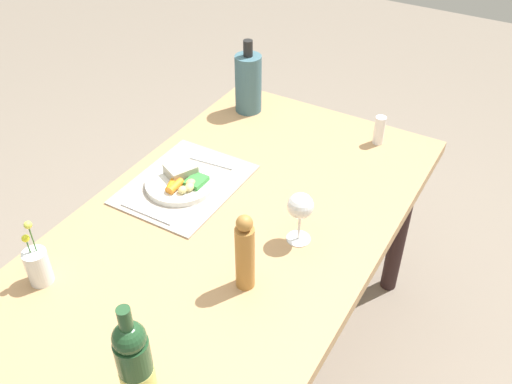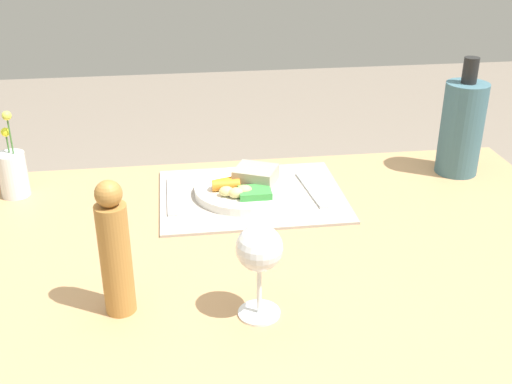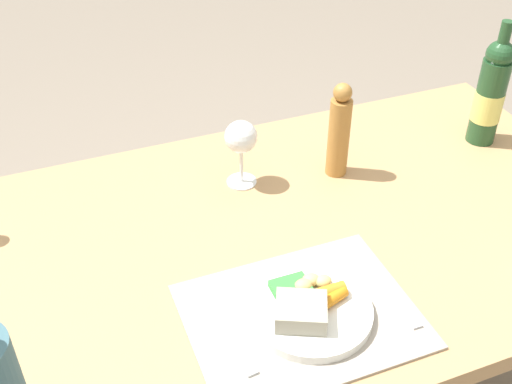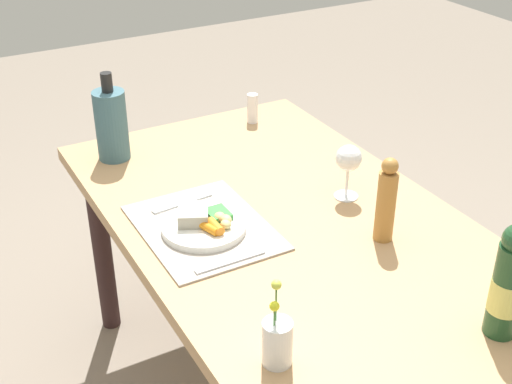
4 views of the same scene
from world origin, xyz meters
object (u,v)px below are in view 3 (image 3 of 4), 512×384
dining_table (292,261)px  pepper_mill (339,132)px  dinner_plate (309,308)px  wine_bottle (490,93)px  fork (230,336)px  wine_glass (241,139)px  knife (391,292)px

dining_table → pepper_mill: bearing=41.7°
dining_table → pepper_mill: (0.19, 0.16, 0.20)m
pepper_mill → dinner_plate: bearing=-123.1°
pepper_mill → wine_bottle: wine_bottle is taller
dining_table → fork: 0.33m
dining_table → wine_glass: (-0.04, 0.21, 0.20)m
dining_table → wine_bottle: bearing=15.0°
dinner_plate → pepper_mill: size_ratio=0.96×
wine_glass → wine_bottle: wine_bottle is taller
fork → wine_bottle: 0.91m
knife → wine_bottle: wine_bottle is taller
dinner_plate → wine_bottle: (0.67, 0.39, 0.11)m
wine_bottle → wine_glass: bearing=175.7°
dining_table → fork: bearing=-134.5°
pepper_mill → wine_glass: size_ratio=1.44×
dining_table → dinner_plate: 0.26m
dining_table → wine_bottle: size_ratio=4.77×
wine_glass → wine_bottle: (0.64, -0.05, 0.02)m
dinner_plate → fork: bearing=178.8°
dining_table → dinner_plate: dinner_plate is taller
fork → pepper_mill: size_ratio=0.79×
fork → pepper_mill: 0.57m
knife → pepper_mill: (0.09, 0.40, 0.10)m
pepper_mill → wine_bottle: size_ratio=0.74×
wine_bottle → pepper_mill: bearing=179.2°
wine_glass → dining_table: bearing=-79.5°
dinner_plate → knife: bearing=-2.5°
pepper_mill → wine_glass: bearing=169.2°
knife → wine_bottle: 0.65m
knife → dining_table: bearing=111.9°
pepper_mill → wine_glass: 0.23m
dining_table → wine_bottle: 0.65m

